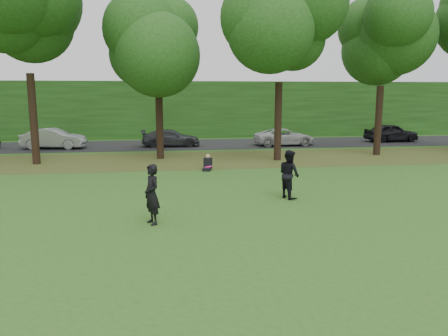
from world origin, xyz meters
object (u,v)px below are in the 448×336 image
at_px(player_right, 289,174).
at_px(seated_person, 208,164).
at_px(player_left, 152,194).
at_px(frisbee, 208,167).

distance_m(player_right, seated_person, 7.02).
distance_m(player_left, player_right, 5.82).
xyz_separation_m(player_left, frisbee, (1.91, 1.43, 0.58)).
height_order(player_right, seated_person, player_right).
distance_m(player_left, frisbee, 2.45).
bearing_deg(player_left, player_right, 92.74).
height_order(player_left, seated_person, player_left).
xyz_separation_m(player_right, frisbee, (-3.25, -1.25, 0.58)).
bearing_deg(seated_person, player_right, -53.00).
relative_size(player_right, seated_person, 2.26).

